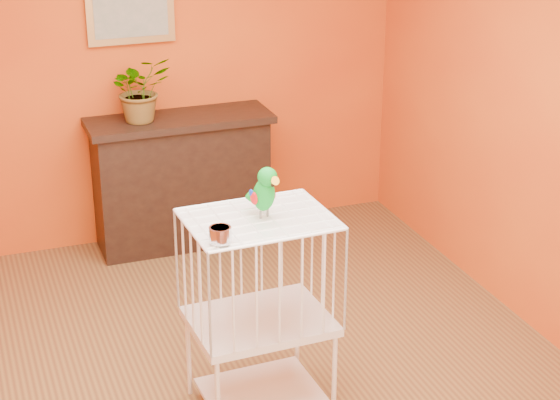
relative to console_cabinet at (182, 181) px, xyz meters
name	(u,v)px	position (x,y,z in m)	size (l,w,h in m)	color
ground	(231,392)	(-0.26, -2.02, -0.50)	(4.50, 4.50, 0.00)	brown
room_shell	(225,122)	(-0.26, -2.02, 1.09)	(4.50, 4.50, 4.50)	#CB5113
console_cabinet	(182,181)	(0.00, 0.00, 0.00)	(1.33, 0.48, 0.99)	black
potted_plant	(141,97)	(-0.27, -0.03, 0.67)	(0.42, 0.46, 0.36)	#26722D
framed_picture	(130,8)	(-0.26, 0.20, 1.25)	(0.62, 0.04, 0.50)	#A17339
birdcage	(260,312)	(-0.15, -2.19, 0.08)	(0.74, 0.58, 1.11)	silver
feed_cup	(220,235)	(-0.42, -2.41, 0.66)	(0.11, 0.11, 0.08)	silver
parrot	(264,191)	(-0.12, -2.18, 0.76)	(0.15, 0.25, 0.28)	#59544C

